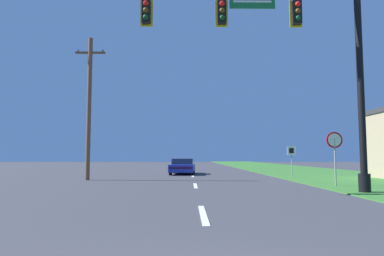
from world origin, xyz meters
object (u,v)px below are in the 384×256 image
signal_mast (297,52)px  car_ahead (183,166)px  utility_pole_near (89,105)px  stop_sign (335,146)px  route_sign_post (291,154)px

signal_mast → car_ahead: signal_mast is taller
car_ahead → utility_pole_near: utility_pole_near is taller
car_ahead → stop_sign: size_ratio=1.91×
signal_mast → stop_sign: size_ratio=3.87×
signal_mast → car_ahead: bearing=108.5°
stop_sign → signal_mast: bearing=-132.8°
stop_sign → utility_pole_near: utility_pole_near is taller
stop_sign → route_sign_post: size_ratio=1.23×
route_sign_post → utility_pole_near: size_ratio=0.24×
utility_pole_near → stop_sign: bearing=-19.3°
signal_mast → stop_sign: (2.59, 2.79, -3.65)m
signal_mast → stop_sign: signal_mast is taller
signal_mast → utility_pole_near: 12.57m
car_ahead → stop_sign: (7.25, -11.13, 1.26)m
car_ahead → utility_pole_near: 9.47m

